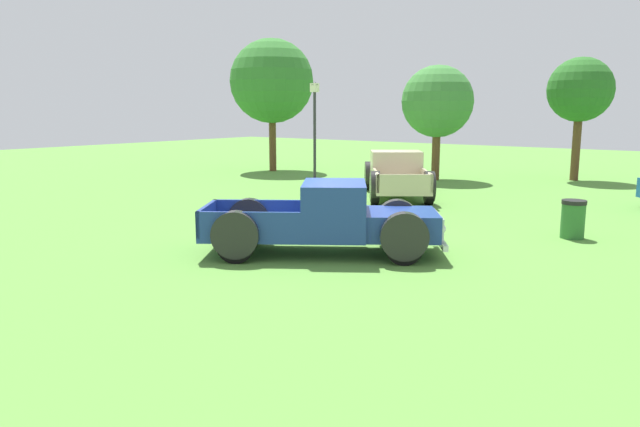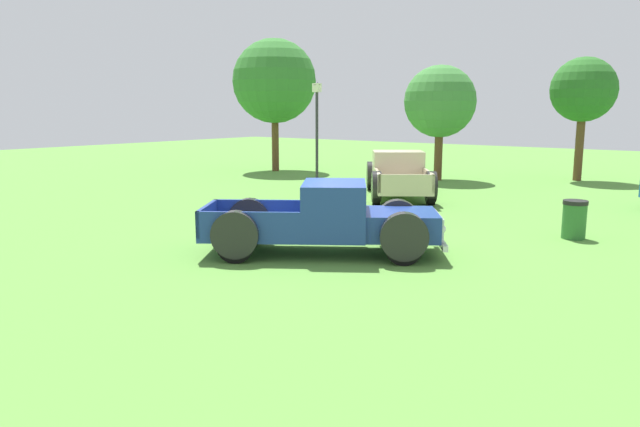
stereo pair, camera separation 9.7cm
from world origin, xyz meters
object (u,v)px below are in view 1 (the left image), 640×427
Objects in this scene: lamp_post_near at (315,131)px; oak_tree_center at (272,81)px; oak_tree_west at (438,102)px; pickup_truck_foreground at (337,220)px; oak_tree_east at (580,91)px; pickup_truck_behind_left at (396,174)px; trash_can at (573,219)px.

lamp_post_near is 0.64× the size of oak_tree_center.
oak_tree_center is at bearing -170.85° from oak_tree_west.
oak_tree_center is (-8.50, -1.37, 1.06)m from oak_tree_west.
pickup_truck_foreground is 1.24× the size of lamp_post_near.
oak_tree_center is (-13.55, -4.98, 0.58)m from oak_tree_east.
pickup_truck_foreground is 9.30m from pickup_truck_behind_left.
pickup_truck_behind_left is 1.28× the size of lamp_post_near.
oak_tree_center reaches higher than lamp_post_near.
oak_tree_west is at bearing 107.62° from pickup_truck_foreground.
oak_tree_west is (3.45, 4.43, 1.22)m from lamp_post_near.
oak_tree_center reaches higher than oak_tree_east.
oak_tree_east is 14.45m from oak_tree_center.
oak_tree_west is at bearing 52.05° from lamp_post_near.
pickup_truck_foreground is at bearing -127.75° from trash_can.
pickup_truck_foreground reaches higher than trash_can.
trash_can is 0.18× the size of oak_tree_east.
pickup_truck_behind_left is 0.82× the size of oak_tree_center.
oak_tree_east reaches higher than pickup_truck_foreground.
lamp_post_near reaches higher than trash_can.
oak_tree_center reaches higher than pickup_truck_behind_left.
pickup_truck_foreground is 0.97× the size of pickup_truck_behind_left.
oak_tree_east is (8.50, 8.04, 1.71)m from lamp_post_near.
oak_tree_center is (-9.49, 3.98, 3.74)m from pickup_truck_behind_left.
oak_tree_east is at bearing 20.19° from oak_tree_center.
oak_tree_east is 1.07× the size of oak_tree_west.
oak_tree_west reaches higher than pickup_truck_behind_left.
oak_tree_west is at bearing 9.15° from oak_tree_center.
pickup_truck_behind_left is (-3.45, 8.63, 0.03)m from pickup_truck_foreground.
oak_tree_center is (-12.94, 12.61, 3.77)m from pickup_truck_foreground.
oak_tree_east reaches higher than oak_tree_west.
pickup_truck_foreground is 1.05× the size of oak_tree_west.
pickup_truck_behind_left is at bearing -79.49° from oak_tree_west.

